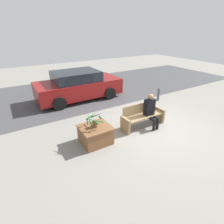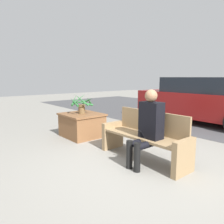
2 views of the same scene
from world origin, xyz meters
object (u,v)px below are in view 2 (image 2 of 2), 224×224
Objects in this scene: person_seated at (148,125)px; potted_plant at (82,104)px; bench at (145,137)px; parked_car at (205,100)px; planter_box at (82,124)px.

potted_plant is (-2.16, 0.11, 0.12)m from person_seated.
person_seated is (0.21, -0.17, 0.27)m from bench.
parked_car is (1.02, 3.92, -0.09)m from potted_plant.
parked_car is at bearing 103.58° from bench.
person_seated is 2.11× the size of potted_plant.
potted_plant is at bearing 160.25° from planter_box.
bench is 2.00m from potted_plant.
person_seated is at bearing -2.89° from planter_box.
parked_car is (1.02, 3.93, 0.40)m from planter_box.
bench is 1.81× the size of planter_box.
person_seated is at bearing -74.21° from parked_car.
planter_box is 1.60× the size of potted_plant.
potted_plant is (-1.96, -0.06, 0.39)m from bench.
planter_box is at bearing 177.11° from person_seated.
person_seated is at bearing -2.91° from potted_plant.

